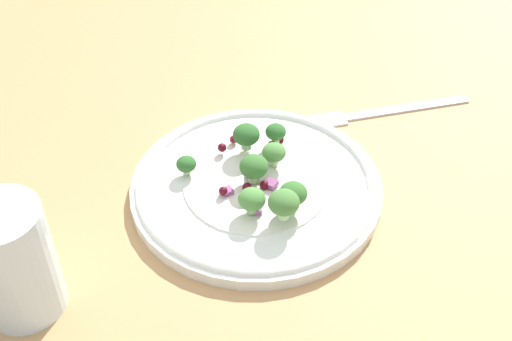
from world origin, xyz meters
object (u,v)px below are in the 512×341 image
(plate, at_px, (256,185))
(water_glass, at_px, (13,262))
(broccoli_floret_1, at_px, (186,164))
(broccoli_floret_0, at_px, (252,200))
(broccoli_floret_2, at_px, (272,153))
(fork, at_px, (382,111))

(plate, distance_m, water_glass, 0.24)
(broccoli_floret_1, bearing_deg, plate, 75.91)
(broccoli_floret_0, relative_size, broccoli_floret_2, 1.07)
(broccoli_floret_1, bearing_deg, broccoli_floret_2, 92.92)
(water_glass, bearing_deg, broccoli_floret_2, 122.55)
(fork, bearing_deg, broccoli_floret_0, -45.34)
(broccoli_floret_1, distance_m, broccoli_floret_2, 0.09)
(plate, xyz_separation_m, broccoli_floret_1, (-0.02, -0.07, 0.02))
(plate, relative_size, broccoli_floret_0, 9.57)
(fork, height_order, water_glass, water_glass)
(broccoli_floret_0, xyz_separation_m, broccoli_floret_2, (-0.06, 0.03, -0.00))
(plate, height_order, broccoli_floret_1, broccoli_floret_1)
(broccoli_floret_1, bearing_deg, water_glass, -44.76)
(plate, distance_m, fork, 0.19)
(broccoli_floret_0, distance_m, broccoli_floret_1, 0.08)
(fork, xyz_separation_m, water_glass, (0.24, -0.36, 0.05))
(broccoli_floret_2, distance_m, water_glass, 0.26)
(plate, height_order, water_glass, water_glass)
(broccoli_floret_0, relative_size, fork, 0.14)
(broccoli_floret_2, bearing_deg, fork, 124.93)
(broccoli_floret_1, distance_m, water_glass, 0.19)
(broccoli_floret_2, height_order, water_glass, water_glass)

